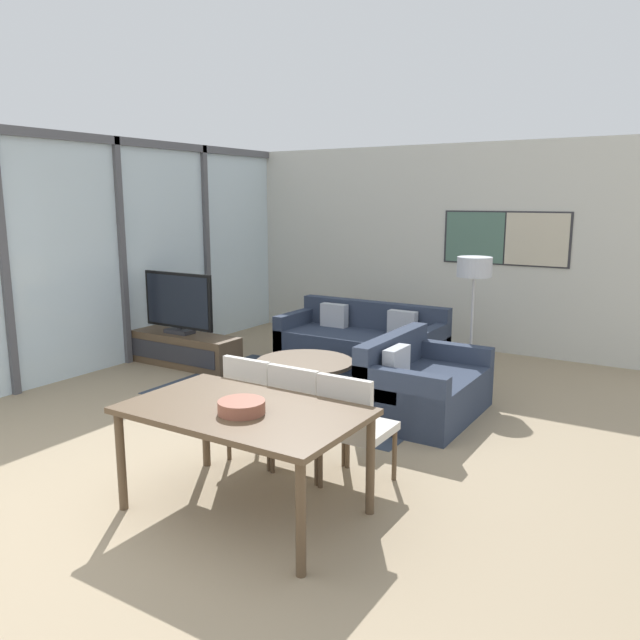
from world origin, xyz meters
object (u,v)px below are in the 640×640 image
object	(u,v)px
tv_console	(180,349)
dining_chair_right	(353,423)
sofa_side	(419,388)
floor_lamp	(474,275)
dining_table	(244,419)
dining_chair_left	(257,401)
sofa_main	(363,344)
fruit_bowl	(242,406)
television	(178,303)
coffee_table	(305,368)
dining_chair_centre	(303,412)

from	to	relation	value
tv_console	dining_chair_right	world-z (taller)	dining_chair_right
tv_console	sofa_side	distance (m)	3.30
dining_chair_right	floor_lamp	distance (m)	3.09
dining_table	dining_chair_left	bearing A→B (deg)	121.70
sofa_main	sofa_side	world-z (taller)	same
dining_table	floor_lamp	world-z (taller)	floor_lamp
dining_chair_right	fruit_bowl	distance (m)	0.90
television	sofa_side	xyz separation A→B (m)	(3.29, -0.15, -0.52)
sofa_main	sofa_side	size ratio (longest dim) A/B	1.50
sofa_main	floor_lamp	xyz separation A→B (m)	(1.41, -0.06, 0.97)
tv_console	coffee_table	world-z (taller)	tv_console
dining_table	television	bearing A→B (deg)	140.48
sofa_side	dining_chair_centre	size ratio (longest dim) A/B	1.57
dining_table	sofa_main	bearing A→B (deg)	106.45
dining_chair_centre	fruit_bowl	size ratio (longest dim) A/B	2.85
dining_chair_left	floor_lamp	xyz separation A→B (m)	(0.74, 2.97, 0.74)
sofa_main	dining_chair_left	size ratio (longest dim) A/B	2.36
floor_lamp	sofa_main	bearing A→B (deg)	177.39
sofa_main	dining_chair_right	bearing A→B (deg)	-63.18
television	sofa_main	bearing A→B (deg)	31.99
floor_lamp	dining_chair_left	bearing A→B (deg)	-104.08
television	sofa_main	distance (m)	2.36
coffee_table	dining_chair_left	xyz separation A→B (m)	(0.66, -1.69, 0.23)
television	dining_chair_left	xyz separation A→B (m)	(2.62, -1.81, -0.29)
dining_chair_centre	floor_lamp	bearing A→B (deg)	84.24
tv_console	sofa_side	world-z (taller)	sofa_side
dining_chair_left	dining_chair_right	bearing A→B (deg)	-2.19
sofa_main	coffee_table	distance (m)	1.34
sofa_main	floor_lamp	distance (m)	1.71
tv_console	coffee_table	distance (m)	1.96
sofa_side	dining_chair_right	world-z (taller)	dining_chair_right
television	coffee_table	bearing A→B (deg)	-3.46
television	dining_chair_centre	world-z (taller)	television
tv_console	television	bearing A→B (deg)	90.00
sofa_main	dining_table	xyz separation A→B (m)	(1.11, -3.75, 0.39)
coffee_table	floor_lamp	world-z (taller)	floor_lamp
dining_chair_left	dining_chair_right	distance (m)	0.89
fruit_bowl	dining_table	bearing A→B (deg)	122.06
sofa_side	fruit_bowl	xyz separation A→B (m)	(-0.18, -2.46, 0.51)
television	sofa_side	bearing A→B (deg)	-2.52
sofa_side	dining_chair_centre	world-z (taller)	dining_chair_centre
tv_console	dining_chair_centre	distance (m)	3.58
sofa_main	dining_chair_left	world-z (taller)	dining_chair_left
television	fruit_bowl	distance (m)	4.06
dining_table	dining_chair_left	size ratio (longest dim) A/B	1.81
tv_console	dining_chair_centre	size ratio (longest dim) A/B	1.92
television	dining_chair_right	xyz separation A→B (m)	(3.51, -1.84, -0.29)
dining_table	dining_chair_centre	world-z (taller)	dining_chair_centre
tv_console	dining_chair_right	bearing A→B (deg)	-27.72
dining_chair_centre	floor_lamp	xyz separation A→B (m)	(0.30, 2.98, 0.74)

